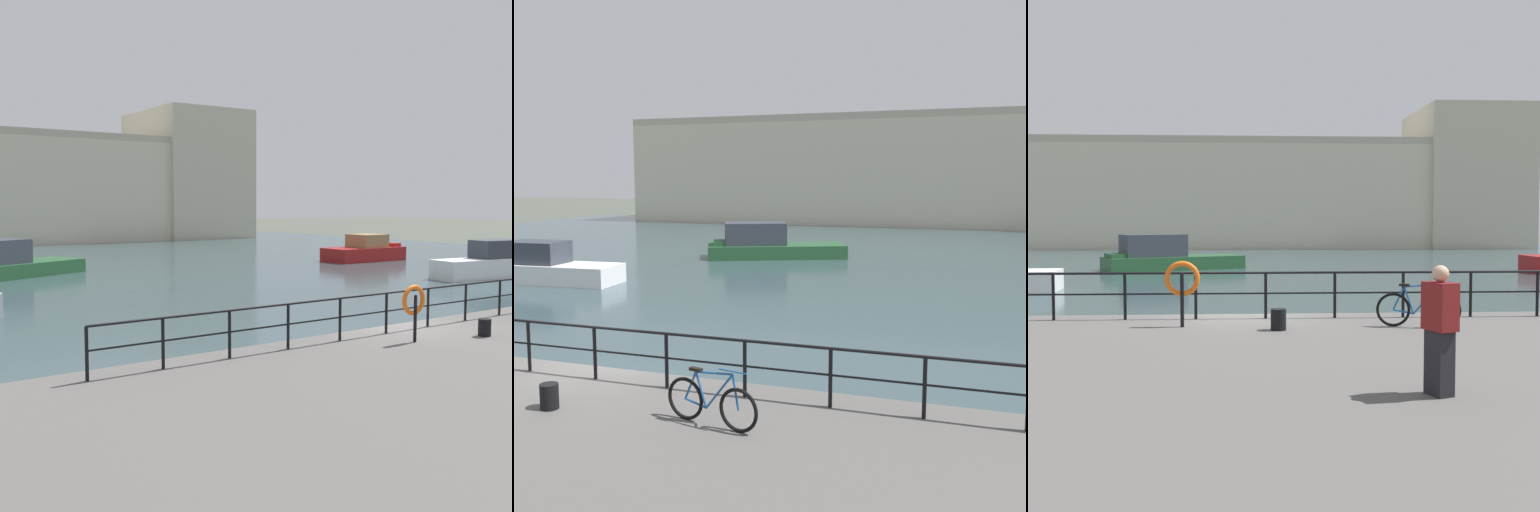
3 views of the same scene
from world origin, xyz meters
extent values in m
plane|color=#4C5147|center=(0.00, 0.00, 0.00)|extent=(240.00, 240.00, 0.00)
cube|color=#33474C|center=(0.00, 30.20, 0.01)|extent=(80.00, 60.00, 0.01)
cube|color=#C0B69F|center=(23.94, 56.33, 7.32)|extent=(10.64, 13.77, 14.65)
cube|color=#23512D|center=(-4.18, 24.56, 0.41)|extent=(8.60, 5.96, 0.79)
cube|color=maroon|center=(18.89, 20.85, 0.49)|extent=(5.90, 2.65, 0.95)
cube|color=#997047|center=(19.21, 20.85, 1.42)|extent=(2.27, 2.15, 0.92)
cube|color=maroon|center=(21.36, 20.86, 1.08)|extent=(0.72, 1.83, 0.24)
cube|color=white|center=(17.69, 9.46, 0.54)|extent=(7.67, 2.77, 1.06)
cube|color=#333842|center=(18.23, 9.40, 1.56)|extent=(3.51, 1.88, 1.00)
cylinder|color=black|center=(-9.01, -0.75, 1.27)|extent=(0.07, 0.07, 1.05)
cylinder|color=black|center=(-7.41, -0.75, 1.27)|extent=(0.07, 0.07, 1.05)
cylinder|color=black|center=(-5.82, -0.75, 1.27)|extent=(0.07, 0.07, 1.05)
cylinder|color=black|center=(-4.22, -0.75, 1.27)|extent=(0.07, 0.07, 1.05)
cylinder|color=black|center=(-2.63, -0.75, 1.27)|extent=(0.07, 0.07, 1.05)
cylinder|color=black|center=(-1.03, -0.75, 1.27)|extent=(0.07, 0.07, 1.05)
cylinder|color=black|center=(0.56, -0.75, 1.27)|extent=(0.07, 0.07, 1.05)
cylinder|color=black|center=(2.16, -0.75, 1.27)|extent=(0.07, 0.07, 1.05)
cylinder|color=black|center=(3.76, -0.75, 1.27)|extent=(0.07, 0.07, 1.05)
cylinder|color=black|center=(0.56, -0.75, 1.80)|extent=(19.15, 0.06, 0.06)
cylinder|color=black|center=(0.56, -0.75, 1.33)|extent=(19.15, 0.04, 0.04)
cylinder|color=black|center=(0.77, -2.41, 0.97)|extent=(0.32, 0.32, 0.44)
cylinder|color=black|center=(-1.23, -1.90, 1.32)|extent=(0.08, 0.08, 1.15)
torus|color=orange|center=(-1.23, -1.84, 1.77)|extent=(0.75, 0.11, 0.75)
camera|label=1|loc=(-13.17, -12.51, 4.14)|focal=45.42mm
camera|label=2|loc=(7.85, -11.12, 4.71)|focal=44.36mm
camera|label=3|loc=(0.09, -16.16, 3.03)|focal=47.45mm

